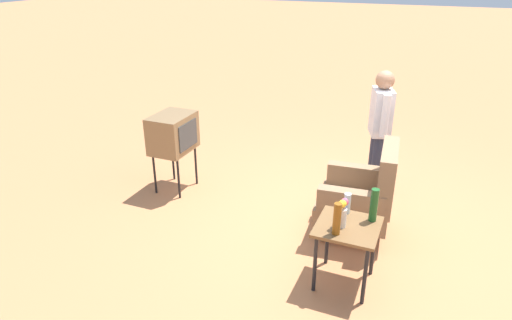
# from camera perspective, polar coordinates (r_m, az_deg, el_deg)

# --- Properties ---
(ground_plane) EXTENTS (60.00, 60.00, 0.00)m
(ground_plane) POSITION_cam_1_polar(r_m,az_deg,el_deg) (5.34, 11.32, -8.16)
(ground_plane) COLOR #C17A4C
(armchair) EXTENTS (0.84, 0.84, 1.06)m
(armchair) POSITION_cam_1_polar(r_m,az_deg,el_deg) (4.99, 13.49, -4.24)
(armchair) COLOR brown
(armchair) RESTS_ON ground
(side_table) EXTENTS (0.56, 0.56, 0.63)m
(side_table) POSITION_cam_1_polar(r_m,az_deg,el_deg) (4.20, 11.50, -9.22)
(side_table) COLOR black
(side_table) RESTS_ON ground
(tv_on_stand) EXTENTS (0.60, 0.45, 1.03)m
(tv_on_stand) POSITION_cam_1_polar(r_m,az_deg,el_deg) (5.83, -10.50, 3.32)
(tv_on_stand) COLOR black
(tv_on_stand) RESTS_ON ground
(person_standing) EXTENTS (0.55, 0.32, 1.64)m
(person_standing) POSITION_cam_1_polar(r_m,az_deg,el_deg) (5.68, 15.41, 3.96)
(person_standing) COLOR #2D3347
(person_standing) RESTS_ON ground
(bottle_short_clear) EXTENTS (0.06, 0.06, 0.20)m
(bottle_short_clear) POSITION_cam_1_polar(r_m,az_deg,el_deg) (4.30, 11.51, -5.42)
(bottle_short_clear) COLOR silver
(bottle_short_clear) RESTS_ON side_table
(soda_can_blue) EXTENTS (0.07, 0.07, 0.12)m
(soda_can_blue) POSITION_cam_1_polar(r_m,az_deg,el_deg) (4.21, 10.69, -6.58)
(soda_can_blue) COLOR blue
(soda_can_blue) RESTS_ON side_table
(bottle_tall_amber) EXTENTS (0.07, 0.07, 0.30)m
(bottle_tall_amber) POSITION_cam_1_polar(r_m,az_deg,el_deg) (3.94, 10.25, -7.36)
(bottle_tall_amber) COLOR brown
(bottle_tall_amber) RESTS_ON side_table
(bottle_wine_green) EXTENTS (0.07, 0.07, 0.32)m
(bottle_wine_green) POSITION_cam_1_polar(r_m,az_deg,el_deg) (4.20, 14.74, -5.56)
(bottle_wine_green) COLOR #1E5623
(bottle_wine_green) RESTS_ON side_table
(flower_vase) EXTENTS (0.14, 0.10, 0.27)m
(flower_vase) POSITION_cam_1_polar(r_m,az_deg,el_deg) (4.05, 10.84, -6.49)
(flower_vase) COLOR silver
(flower_vase) RESTS_ON side_table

